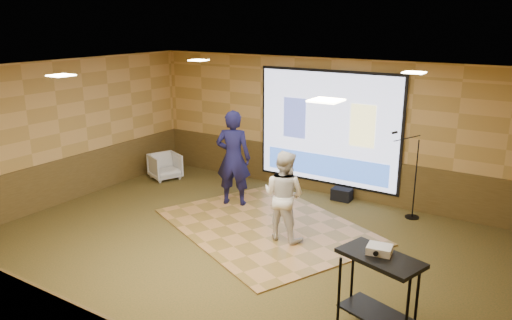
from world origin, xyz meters
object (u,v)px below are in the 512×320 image
Objects in this scene: player_right at (284,195)px; duffel_bag at (342,194)px; projector_screen at (327,129)px; dance_floor at (266,226)px; projector at (380,249)px; player_left at (233,158)px; mic_stand at (411,194)px; banquet_chair at (165,166)px; av_table at (379,278)px.

player_right reaches higher than duffel_bag.
dance_floor is at bearing -93.25° from projector_screen.
projector_screen is at bearing 113.38° from projector.
player_left is 1.98m from player_right.
projector is at bearing -76.43° from mic_stand.
player_left is at bearing -79.41° from banquet_chair.
projector_screen is 2.72m from player_right.
mic_stand is at bearing -6.27° from duffel_bag.
projector_screen is 1.44m from duffel_bag.
av_table is at bearing 144.41° from player_right.
projector_screen is 4.82× the size of banquet_chair.
mic_stand is at bearing 91.30° from projector.
banquet_chair is at bearing -167.56° from duffel_bag.
mic_stand is 1.57m from duffel_bag.
projector_screen is 2.06× the size of player_right.
mic_stand is at bearing -123.99° from player_right.
player_right reaches higher than banquet_chair.
dance_floor is 1.02m from player_right.
projector_screen is 1.94× the size of mic_stand.
projector_screen reaches higher than dance_floor.
player_left reaches higher than duffel_bag.
mic_stand reaches higher than dance_floor.
mic_stand is (2.00, -0.36, -0.98)m from projector_screen.
mic_stand is (-0.73, 4.01, -0.26)m from av_table.
projector_screen is 5.20m from av_table.
projector_screen is at bearing 158.25° from duffel_bag.
player_left is 2.51m from duffel_bag.
mic_stand is (2.13, 1.95, 0.48)m from dance_floor.
projector reaches higher than duffel_bag.
duffel_bag is (-2.21, 4.11, -0.98)m from projector.
player_left is 2.60m from banquet_chair.
player_right is 3.87× the size of duffel_bag.
dance_floor is 9.20× the size of duffel_bag.
projector is 4.05m from mic_stand.
player_right is 4.45m from banquet_chair.
av_table is (2.73, -4.37, -0.72)m from projector_screen.
mic_stand is at bearing 100.37° from av_table.
player_left is (-1.33, -1.68, -0.45)m from projector_screen.
player_left reaches higher than av_table.
projector_screen reaches higher than player_right.
player_left is at bearing 146.49° from av_table.
projector is at bearing -35.17° from dance_floor.
dance_floor is at bearing 131.60° from player_left.
av_table is at bearing -66.27° from projector.
player_left is at bearing -154.82° from mic_stand.
av_table reaches higher than banquet_chair.
projector_screen is at bearing -50.07° from banquet_chair.
mic_stand is 4.10× the size of duffel_bag.
projector is 7.24m from banquet_chair.
projector_screen is 11.42× the size of projector.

